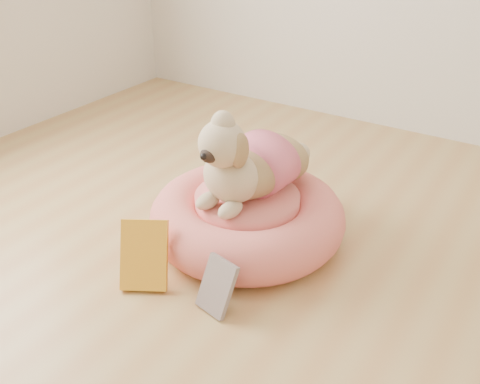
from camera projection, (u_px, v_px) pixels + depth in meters
The scene contains 4 objects.
pet_bed at pixel (247, 217), 2.01m from camera, with size 0.73×0.73×0.19m.
dog at pixel (249, 148), 1.88m from camera, with size 0.34×0.50×0.37m, color brown, non-canonical shape.
book_yellow at pixel (144, 255), 1.76m from camera, with size 0.15×0.03×0.23m, color yellow.
book_white at pixel (217, 286), 1.66m from camera, with size 0.12×0.02×0.18m, color white.
Camera 1 is at (0.54, -0.58, 1.15)m, focal length 40.00 mm.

